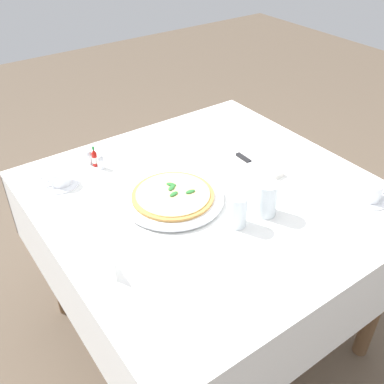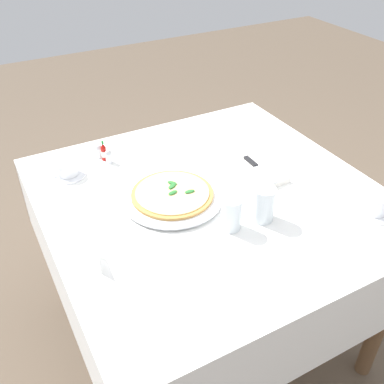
{
  "view_description": "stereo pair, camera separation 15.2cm",
  "coord_description": "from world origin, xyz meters",
  "px_view_note": "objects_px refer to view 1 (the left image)",
  "views": [
    {
      "loc": [
        0.99,
        -0.78,
        1.66
      ],
      "look_at": [
        -0.02,
        -0.07,
        0.77
      ],
      "focal_mm": 41.49,
      "sensor_mm": 36.0,
      "label": 1
    },
    {
      "loc": [
        1.07,
        -0.65,
        1.66
      ],
      "look_at": [
        -0.02,
        -0.07,
        0.77
      ],
      "focal_mm": 41.49,
      "sensor_mm": 36.0,
      "label": 2
    }
  ],
  "objects_px": {
    "water_glass_right_edge": "(266,200)",
    "salt_shaker": "(101,162)",
    "coffee_cup_center_back": "(371,192)",
    "pepper_shaker": "(89,158)",
    "pizza_plate": "(173,198)",
    "hot_sauce_bottle": "(95,158)",
    "dinner_knife": "(252,164)",
    "napkin_folded": "(251,167)",
    "pizza": "(173,195)",
    "coffee_cup_back_corner": "(60,178)",
    "water_glass_far_right": "(237,212)",
    "menu_card": "(109,263)"
  },
  "relations": [
    {
      "from": "water_glass_right_edge",
      "to": "salt_shaker",
      "type": "height_order",
      "value": "water_glass_right_edge"
    },
    {
      "from": "coffee_cup_center_back",
      "to": "pepper_shaker",
      "type": "xyz_separation_m",
      "value": [
        -0.77,
        -0.68,
        -0.01
      ]
    },
    {
      "from": "coffee_cup_center_back",
      "to": "water_glass_right_edge",
      "type": "bearing_deg",
      "value": -114.01
    },
    {
      "from": "pizza_plate",
      "to": "hot_sauce_bottle",
      "type": "distance_m",
      "value": 0.38
    },
    {
      "from": "coffee_cup_center_back",
      "to": "dinner_knife",
      "type": "xyz_separation_m",
      "value": [
        -0.38,
        -0.2,
        -0.01
      ]
    },
    {
      "from": "napkin_folded",
      "to": "hot_sauce_bottle",
      "type": "xyz_separation_m",
      "value": [
        -0.36,
        -0.47,
        0.02
      ]
    },
    {
      "from": "dinner_knife",
      "to": "pizza",
      "type": "bearing_deg",
      "value": -89.88
    },
    {
      "from": "napkin_folded",
      "to": "hot_sauce_bottle",
      "type": "relative_size",
      "value": 2.72
    },
    {
      "from": "salt_shaker",
      "to": "pizza",
      "type": "bearing_deg",
      "value": 18.12
    },
    {
      "from": "pizza",
      "to": "dinner_knife",
      "type": "bearing_deg",
      "value": 88.89
    },
    {
      "from": "pizza_plate",
      "to": "salt_shaker",
      "type": "bearing_deg",
      "value": -161.94
    },
    {
      "from": "water_glass_right_edge",
      "to": "pepper_shaker",
      "type": "bearing_deg",
      "value": -151.44
    },
    {
      "from": "dinner_knife",
      "to": "salt_shaker",
      "type": "distance_m",
      "value": 0.57
    },
    {
      "from": "coffee_cup_back_corner",
      "to": "coffee_cup_center_back",
      "type": "bearing_deg",
      "value": 49.64
    },
    {
      "from": "coffee_cup_center_back",
      "to": "water_glass_far_right",
      "type": "distance_m",
      "value": 0.48
    },
    {
      "from": "coffee_cup_back_corner",
      "to": "menu_card",
      "type": "bearing_deg",
      "value": -6.28
    },
    {
      "from": "salt_shaker",
      "to": "pepper_shaker",
      "type": "bearing_deg",
      "value": -160.35
    },
    {
      "from": "pizza",
      "to": "coffee_cup_center_back",
      "type": "xyz_separation_m",
      "value": [
        0.38,
        0.55,
        0.01
      ]
    },
    {
      "from": "dinner_knife",
      "to": "menu_card",
      "type": "bearing_deg",
      "value": -75.05
    },
    {
      "from": "napkin_folded",
      "to": "salt_shaker",
      "type": "relative_size",
      "value": 4.01
    },
    {
      "from": "hot_sauce_bottle",
      "to": "coffee_cup_center_back",
      "type": "bearing_deg",
      "value": 42.02
    },
    {
      "from": "coffee_cup_back_corner",
      "to": "napkin_folded",
      "type": "xyz_separation_m",
      "value": [
        0.32,
        0.62,
        -0.02
      ]
    },
    {
      "from": "coffee_cup_center_back",
      "to": "salt_shaker",
      "type": "relative_size",
      "value": 2.31
    },
    {
      "from": "dinner_knife",
      "to": "pepper_shaker",
      "type": "xyz_separation_m",
      "value": [
        -0.39,
        -0.48,
        0.0
      ]
    },
    {
      "from": "water_glass_far_right",
      "to": "pizza",
      "type": "bearing_deg",
      "value": -156.8
    },
    {
      "from": "pizza_plate",
      "to": "coffee_cup_back_corner",
      "type": "distance_m",
      "value": 0.42
    },
    {
      "from": "coffee_cup_center_back",
      "to": "menu_card",
      "type": "xyz_separation_m",
      "value": [
        -0.21,
        -0.88,
        -0.0
      ]
    },
    {
      "from": "pizza_plate",
      "to": "coffee_cup_center_back",
      "type": "bearing_deg",
      "value": 55.16
    },
    {
      "from": "pizza_plate",
      "to": "pepper_shaker",
      "type": "bearing_deg",
      "value": -161.71
    },
    {
      "from": "pizza_plate",
      "to": "salt_shaker",
      "type": "distance_m",
      "value": 0.35
    },
    {
      "from": "coffee_cup_back_corner",
      "to": "water_glass_right_edge",
      "type": "height_order",
      "value": "water_glass_right_edge"
    },
    {
      "from": "dinner_knife",
      "to": "menu_card",
      "type": "relative_size",
      "value": 2.17
    },
    {
      "from": "coffee_cup_center_back",
      "to": "napkin_folded",
      "type": "height_order",
      "value": "coffee_cup_center_back"
    },
    {
      "from": "pizza_plate",
      "to": "water_glass_right_edge",
      "type": "distance_m",
      "value": 0.31
    },
    {
      "from": "dinner_knife",
      "to": "coffee_cup_back_corner",
      "type": "bearing_deg",
      "value": -116.14
    },
    {
      "from": "coffee_cup_center_back",
      "to": "napkin_folded",
      "type": "bearing_deg",
      "value": -152.32
    },
    {
      "from": "pizza_plate",
      "to": "salt_shaker",
      "type": "xyz_separation_m",
      "value": [
        -0.33,
        -0.11,
        0.01
      ]
    },
    {
      "from": "water_glass_far_right",
      "to": "water_glass_right_edge",
      "type": "bearing_deg",
      "value": 84.8
    },
    {
      "from": "water_glass_right_edge",
      "to": "hot_sauce_bottle",
      "type": "height_order",
      "value": "water_glass_right_edge"
    },
    {
      "from": "napkin_folded",
      "to": "pizza",
      "type": "bearing_deg",
      "value": -93.21
    },
    {
      "from": "coffee_cup_center_back",
      "to": "hot_sauce_bottle",
      "type": "height_order",
      "value": "hot_sauce_bottle"
    },
    {
      "from": "hot_sauce_bottle",
      "to": "water_glass_far_right",
      "type": "bearing_deg",
      "value": 20.17
    },
    {
      "from": "napkin_folded",
      "to": "coffee_cup_center_back",
      "type": "bearing_deg",
      "value": 25.12
    },
    {
      "from": "coffee_cup_center_back",
      "to": "water_glass_right_edge",
      "type": "relative_size",
      "value": 1.11
    },
    {
      "from": "pizza_plate",
      "to": "napkin_folded",
      "type": "relative_size",
      "value": 1.53
    },
    {
      "from": "hot_sauce_bottle",
      "to": "menu_card",
      "type": "height_order",
      "value": "hot_sauce_bottle"
    },
    {
      "from": "water_glass_far_right",
      "to": "hot_sauce_bottle",
      "type": "relative_size",
      "value": 1.32
    },
    {
      "from": "coffee_cup_center_back",
      "to": "hot_sauce_bottle",
      "type": "distance_m",
      "value": 1.0
    },
    {
      "from": "water_glass_right_edge",
      "to": "salt_shaker",
      "type": "distance_m",
      "value": 0.64
    },
    {
      "from": "pizza",
      "to": "menu_card",
      "type": "xyz_separation_m",
      "value": [
        0.17,
        -0.33,
        0.01
      ]
    }
  ]
}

